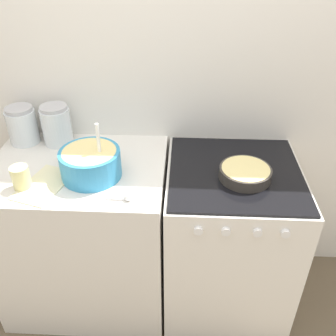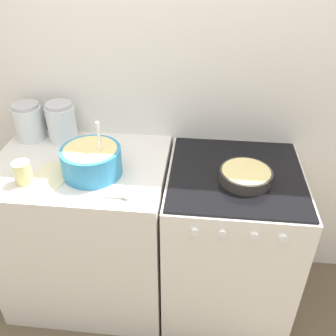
% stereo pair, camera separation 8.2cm
% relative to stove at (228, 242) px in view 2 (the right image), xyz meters
% --- Properties ---
extents(wall_back, '(4.78, 0.05, 2.40)m').
position_rel_stove_xyz_m(wall_back, '(-0.35, 0.36, 0.74)').
color(wall_back, white).
rests_on(wall_back, ground_plane).
extents(countertop_cabinet, '(0.89, 0.67, 0.92)m').
position_rel_stove_xyz_m(countertop_cabinet, '(-0.79, 0.00, 0.00)').
color(countertop_cabinet, silver).
rests_on(countertop_cabinet, ground_plane).
extents(stove, '(0.67, 0.69, 0.92)m').
position_rel_stove_xyz_m(stove, '(0.00, 0.00, 0.00)').
color(stove, white).
rests_on(stove, ground_plane).
extents(mixing_bowl, '(0.29, 0.29, 0.28)m').
position_rel_stove_xyz_m(mixing_bowl, '(-0.69, -0.07, 0.54)').
color(mixing_bowl, '#338CBF').
rests_on(mixing_bowl, countertop_cabinet).
extents(baking_pan, '(0.25, 0.25, 0.06)m').
position_rel_stove_xyz_m(baking_pan, '(0.04, -0.06, 0.49)').
color(baking_pan, '#38332D').
rests_on(baking_pan, stove).
extents(storage_jar_left, '(0.16, 0.16, 0.20)m').
position_rel_stove_xyz_m(storage_jar_left, '(-1.13, 0.24, 0.55)').
color(storage_jar_left, silver).
rests_on(storage_jar_left, countertop_cabinet).
extents(storage_jar_middle, '(0.16, 0.16, 0.22)m').
position_rel_stove_xyz_m(storage_jar_middle, '(-0.94, 0.24, 0.55)').
color(storage_jar_middle, silver).
rests_on(storage_jar_middle, countertop_cabinet).
extents(tin_can, '(0.08, 0.08, 0.11)m').
position_rel_stove_xyz_m(tin_can, '(-0.99, -0.18, 0.52)').
color(tin_can, beige).
rests_on(tin_can, countertop_cabinet).
extents(recipe_page, '(0.26, 0.33, 0.01)m').
position_rel_stove_xyz_m(recipe_page, '(-0.90, -0.16, 0.46)').
color(recipe_page, beige).
rests_on(recipe_page, countertop_cabinet).
extents(measuring_spoon, '(0.12, 0.04, 0.04)m').
position_rel_stove_xyz_m(measuring_spoon, '(-0.50, -0.25, 0.48)').
color(measuring_spoon, white).
rests_on(measuring_spoon, countertop_cabinet).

